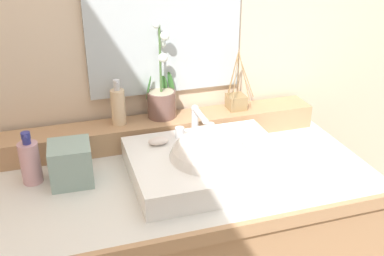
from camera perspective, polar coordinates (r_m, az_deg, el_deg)
name	(u,v)px	position (r m, az deg, el deg)	size (l,w,h in m)	color
back_ledge	(164,130)	(1.73, -3.51, -0.19)	(1.17, 0.13, 0.09)	tan
sink_basin	(209,165)	(1.50, 2.10, -4.66)	(0.50, 0.39, 0.29)	white
soap_bar	(158,141)	(1.54, -4.18, -1.61)	(0.07, 0.04, 0.02)	silver
potted_plant	(162,97)	(1.70, -3.73, 3.82)	(0.13, 0.11, 0.36)	brown
soap_dispenser	(118,106)	(1.66, -9.13, 2.72)	(0.05, 0.05, 0.17)	beige
reed_diffuser	(236,101)	(1.79, 5.49, 3.36)	(0.11, 0.11, 0.23)	#94774C
lotion_bottle	(30,162)	(1.54, -19.40, -3.93)	(0.06, 0.07, 0.18)	#D8A1A9
tissue_box	(71,163)	(1.50, -14.77, -4.25)	(0.13, 0.13, 0.13)	#8AA59C
mirror	(165,26)	(1.68, -3.39, 12.44)	(0.57, 0.02, 0.49)	silver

